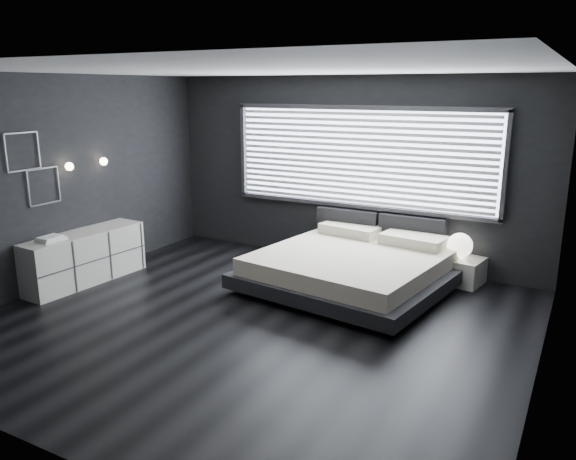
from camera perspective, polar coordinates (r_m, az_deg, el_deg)
The scene contains 12 objects.
room at distance 6.15m, azimuth -3.80°, elevation 2.80°, with size 6.04×6.00×2.80m.
window at distance 8.41m, azimuth 7.30°, elevation 7.27°, with size 4.14×0.09×1.52m.
headboard at distance 8.43m, azimuth 9.19°, elevation 0.02°, with size 1.96×0.16×0.52m.
sconce_near at distance 8.05m, azimuth -21.34°, elevation 6.03°, with size 0.18×0.11×0.11m.
sconce_far at distance 8.45m, azimuth -18.24°, elevation 6.64°, with size 0.18×0.11×0.11m.
wall_art_upper at distance 7.73m, azimuth -25.35°, elevation 7.20°, with size 0.01×0.48×0.48m.
wall_art_lower at distance 7.94m, azimuth -23.54°, elevation 4.10°, with size 0.01×0.48×0.48m.
bed at distance 7.56m, azimuth 6.48°, elevation -3.72°, with size 2.76×2.66×0.64m.
nightstand at distance 8.10m, azimuth 16.96°, elevation -3.91°, with size 0.61×0.51×0.36m, color silver.
orb_lamp at distance 8.00m, azimuth 17.05°, elevation -1.51°, with size 0.34×0.34×0.34m, color white.
dresser at distance 8.21m, azimuth -20.00°, elevation -2.63°, with size 0.60×1.79×0.71m.
book_stack at distance 7.82m, azimuth -22.94°, elevation -0.81°, with size 0.26×0.33×0.06m.
Camera 1 is at (3.24, -5.08, 2.62)m, focal length 35.00 mm.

